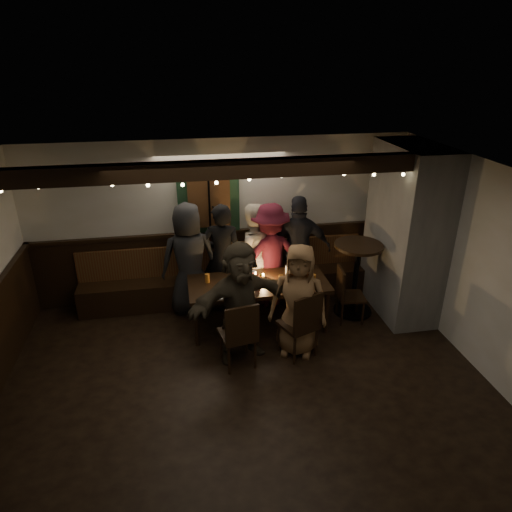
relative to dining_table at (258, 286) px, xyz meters
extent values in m
cube|color=black|center=(-0.39, -1.40, -0.66)|extent=(6.00, 5.00, 0.01)
cube|color=black|center=(-0.39, -1.40, 1.95)|extent=(6.00, 5.00, 0.01)
cube|color=silver|center=(-0.39, 1.11, 0.64)|extent=(6.00, 0.01, 2.60)
cube|color=silver|center=(2.61, -1.40, 0.64)|extent=(0.01, 5.00, 2.60)
cube|color=black|center=(-0.39, 1.08, -0.11)|extent=(6.00, 0.05, 1.10)
cube|color=slate|center=(2.26, 0.10, 0.64)|extent=(0.70, 1.40, 2.60)
cube|color=black|center=(-0.39, 0.83, -0.43)|extent=(4.60, 0.45, 0.45)
cube|color=#522712|center=(-0.39, 1.01, 0.04)|extent=(4.60, 0.06, 0.50)
cube|color=#1F4228|center=(-0.59, 1.04, 0.99)|extent=(0.95, 0.04, 1.00)
cube|color=#522712|center=(-0.59, 0.98, 0.99)|extent=(0.64, 0.12, 0.76)
cube|color=black|center=(-0.39, -0.40, 1.83)|extent=(6.00, 0.16, 0.22)
sphere|color=#FFE599|center=(-2.99, -0.42, 1.70)|extent=(0.04, 0.04, 0.04)
sphere|color=#FFE599|center=(-2.59, -0.42, 1.72)|extent=(0.04, 0.04, 0.04)
sphere|color=#FFE599|center=(-2.19, -0.42, 1.73)|extent=(0.04, 0.04, 0.04)
sphere|color=#FFE599|center=(-1.79, -0.42, 1.71)|extent=(0.04, 0.04, 0.04)
sphere|color=#FFE599|center=(-1.39, -0.42, 1.69)|extent=(0.04, 0.04, 0.04)
sphere|color=#FFE599|center=(-0.99, -0.42, 1.67)|extent=(0.04, 0.04, 0.04)
sphere|color=#FFE599|center=(-0.59, -0.42, 1.68)|extent=(0.04, 0.04, 0.04)
sphere|color=#FFE599|center=(-0.19, -0.42, 1.70)|extent=(0.04, 0.04, 0.04)
sphere|color=#FFE599|center=(0.21, -0.42, 1.72)|extent=(0.04, 0.04, 0.04)
sphere|color=#FFE599|center=(0.61, -0.42, 1.73)|extent=(0.04, 0.04, 0.04)
sphere|color=#FFE599|center=(1.01, -0.42, 1.71)|extent=(0.04, 0.04, 0.04)
sphere|color=#FFE599|center=(1.41, -0.42, 1.69)|extent=(0.04, 0.04, 0.04)
sphere|color=#FFE599|center=(1.81, -0.42, 1.67)|extent=(0.04, 0.04, 0.04)
sphere|color=#FFE599|center=(2.21, -0.42, 1.68)|extent=(0.04, 0.04, 0.04)
cube|color=black|center=(0.00, 0.00, 0.03)|extent=(2.02, 0.86, 0.06)
cylinder|color=black|center=(-0.93, -0.35, -0.33)|extent=(0.07, 0.07, 0.66)
cylinder|color=black|center=(-0.93, 0.36, -0.33)|extent=(0.07, 0.07, 0.66)
cylinder|color=black|center=(0.93, -0.35, -0.33)|extent=(0.07, 0.07, 0.66)
cylinder|color=black|center=(0.93, 0.36, -0.33)|extent=(0.07, 0.07, 0.66)
cylinder|color=#BF7226|center=(-0.72, 0.13, 0.13)|extent=(0.07, 0.07, 0.13)
cylinder|color=#BF7226|center=(-0.37, -0.24, 0.13)|extent=(0.07, 0.07, 0.13)
cylinder|color=silver|center=(-0.04, 0.11, 0.13)|extent=(0.07, 0.07, 0.13)
cylinder|color=#BF7226|center=(0.31, -0.09, 0.13)|extent=(0.07, 0.07, 0.13)
cylinder|color=silver|center=(0.48, 0.20, 0.13)|extent=(0.07, 0.07, 0.13)
cylinder|color=#BF7226|center=(0.78, -0.15, 0.13)|extent=(0.07, 0.07, 0.13)
cylinder|color=white|center=(-0.59, -0.29, 0.07)|extent=(0.25, 0.25, 0.01)
cube|color=#B2B2B7|center=(0.00, -0.05, 0.09)|extent=(0.15, 0.10, 0.05)
cylinder|color=#990C0C|center=(-0.03, -0.05, 0.14)|extent=(0.03, 0.03, 0.15)
cylinder|color=gold|center=(0.03, -0.05, 0.14)|extent=(0.03, 0.03, 0.15)
cylinder|color=silver|center=(0.08, 0.05, 0.10)|extent=(0.05, 0.05, 0.08)
sphere|color=#FFB24C|center=(0.08, 0.05, 0.16)|extent=(0.03, 0.03, 0.03)
cube|color=black|center=(-0.43, -0.85, -0.21)|extent=(0.50, 0.50, 0.04)
cube|color=black|center=(-0.39, -1.05, 0.05)|extent=(0.44, 0.12, 0.50)
cylinder|color=black|center=(-0.28, -0.65, -0.45)|extent=(0.04, 0.04, 0.42)
cylinder|color=black|center=(-0.22, -1.00, -0.45)|extent=(0.04, 0.04, 0.42)
cylinder|color=black|center=(-0.63, -0.71, -0.45)|extent=(0.04, 0.04, 0.42)
cylinder|color=black|center=(-0.57, -1.06, -0.45)|extent=(0.04, 0.04, 0.42)
cube|color=black|center=(0.40, -0.78, -0.21)|extent=(0.57, 0.57, 0.04)
cube|color=black|center=(0.47, -0.96, 0.07)|extent=(0.43, 0.20, 0.50)
cylinder|color=black|center=(0.50, -0.54, -0.44)|extent=(0.04, 0.04, 0.43)
cylinder|color=black|center=(0.63, -0.88, -0.44)|extent=(0.04, 0.04, 0.43)
cylinder|color=black|center=(0.16, -0.68, -0.44)|extent=(0.04, 0.04, 0.43)
cylinder|color=black|center=(0.30, -1.01, -0.44)|extent=(0.04, 0.04, 0.43)
cube|color=black|center=(1.40, -0.10, -0.26)|extent=(0.43, 0.43, 0.04)
cube|color=black|center=(1.22, -0.08, -0.02)|extent=(0.08, 0.39, 0.45)
cylinder|color=black|center=(1.54, -0.27, -0.47)|extent=(0.03, 0.03, 0.38)
cylinder|color=black|center=(1.23, -0.24, -0.47)|extent=(0.03, 0.03, 0.38)
cylinder|color=black|center=(1.58, 0.04, -0.47)|extent=(0.03, 0.03, 0.38)
cylinder|color=black|center=(1.26, 0.08, -0.47)|extent=(0.03, 0.03, 0.38)
cylinder|color=black|center=(1.54, 0.12, -0.64)|extent=(0.59, 0.59, 0.03)
cylinder|color=black|center=(1.54, 0.12, -0.09)|extent=(0.08, 0.08, 1.13)
cylinder|color=black|center=(1.54, 0.12, 0.47)|extent=(0.72, 0.72, 0.05)
imported|color=black|center=(-0.95, 0.63, 0.22)|extent=(0.92, 0.65, 1.77)
imported|color=black|center=(-0.45, 0.65, 0.21)|extent=(0.70, 0.53, 1.73)
imported|color=silver|center=(0.04, 0.76, 0.18)|extent=(0.88, 0.72, 1.67)
imported|color=#4D1221|center=(0.29, 0.63, 0.19)|extent=(1.21, 0.88, 1.69)
imported|color=black|center=(0.78, 0.70, 0.22)|extent=(1.08, 0.55, 1.76)
imported|color=#3C3325|center=(-0.36, -0.67, 0.16)|extent=(1.60, 0.89, 1.65)
imported|color=olive|center=(0.40, -0.72, 0.13)|extent=(0.90, 0.74, 1.57)
camera|label=1|loc=(-1.06, -5.74, 3.13)|focal=32.00mm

